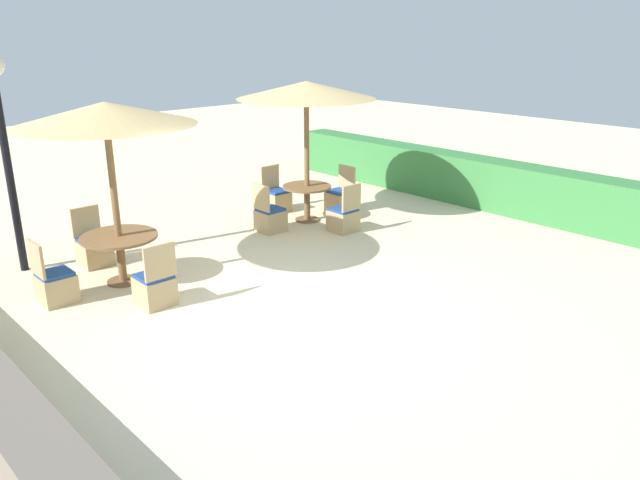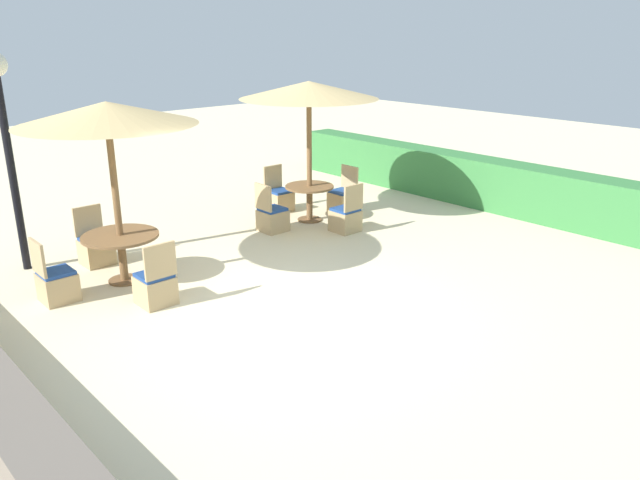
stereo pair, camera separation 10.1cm
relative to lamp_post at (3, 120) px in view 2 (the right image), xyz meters
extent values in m
plane|color=beige|center=(4.06, 2.02, -2.35)|extent=(40.00, 40.00, 0.00)
cube|color=#387A3D|center=(4.06, 8.49, -1.84)|extent=(13.00, 0.70, 1.02)
cylinder|color=black|center=(0.00, 0.00, -0.85)|extent=(0.12, 0.12, 3.00)
cylinder|color=brown|center=(1.08, 5.05, -1.04)|extent=(0.10, 0.10, 2.62)
cone|color=tan|center=(1.08, 5.05, 0.19)|extent=(2.62, 2.62, 0.32)
cylinder|color=brown|center=(1.08, 5.05, -2.34)|extent=(0.48, 0.48, 0.03)
cylinder|color=brown|center=(1.08, 5.05, -2.02)|extent=(0.12, 0.12, 0.67)
cylinder|color=brown|center=(1.08, 5.05, -1.66)|extent=(0.95, 0.95, 0.04)
cube|color=tan|center=(2.05, 5.09, -2.15)|extent=(0.46, 0.46, 0.40)
cube|color=navy|center=(2.05, 5.09, -1.93)|extent=(0.42, 0.42, 0.05)
cube|color=tan|center=(2.26, 5.09, -1.66)|extent=(0.04, 0.46, 0.48)
cube|color=tan|center=(0.15, 5.04, -2.15)|extent=(0.46, 0.46, 0.40)
cube|color=navy|center=(0.15, 5.04, -1.93)|extent=(0.42, 0.42, 0.05)
cube|color=tan|center=(-0.06, 5.04, -1.66)|extent=(0.04, 0.46, 0.48)
cube|color=tan|center=(1.06, 5.98, -2.15)|extent=(0.46, 0.46, 0.40)
cube|color=navy|center=(1.06, 5.98, -1.93)|extent=(0.42, 0.42, 0.05)
cube|color=tan|center=(1.06, 6.19, -1.66)|extent=(0.46, 0.04, 0.48)
cube|color=tan|center=(1.12, 4.09, -2.15)|extent=(0.46, 0.46, 0.40)
cube|color=navy|center=(1.12, 4.09, -1.93)|extent=(0.42, 0.42, 0.05)
cube|color=tan|center=(1.12, 3.88, -1.66)|extent=(0.46, 0.04, 0.48)
cylinder|color=brown|center=(1.54, 0.91, -1.05)|extent=(0.10, 0.10, 2.60)
cone|color=tan|center=(1.54, 0.91, 0.17)|extent=(2.51, 2.51, 0.32)
cylinder|color=brown|center=(1.54, 0.91, -2.34)|extent=(0.48, 0.48, 0.03)
cylinder|color=brown|center=(1.54, 0.91, -2.00)|extent=(0.12, 0.12, 0.70)
cylinder|color=brown|center=(1.54, 0.91, -1.63)|extent=(1.13, 1.13, 0.04)
cube|color=tan|center=(0.56, 0.92, -2.15)|extent=(0.46, 0.46, 0.40)
cube|color=navy|center=(0.56, 0.92, -1.93)|extent=(0.42, 0.42, 0.05)
cube|color=tan|center=(0.35, 0.92, -1.66)|extent=(0.04, 0.46, 0.48)
cube|color=tan|center=(1.58, -0.08, -2.15)|extent=(0.46, 0.46, 0.40)
cube|color=navy|center=(1.58, -0.08, -1.93)|extent=(0.42, 0.42, 0.05)
cube|color=tan|center=(1.58, -0.29, -1.66)|extent=(0.46, 0.04, 0.48)
cube|color=tan|center=(2.60, 0.87, -2.15)|extent=(0.46, 0.46, 0.40)
cube|color=navy|center=(2.60, 0.87, -1.93)|extent=(0.42, 0.42, 0.05)
cube|color=tan|center=(2.81, 0.87, -1.66)|extent=(0.04, 0.46, 0.48)
camera|label=1|loc=(9.91, -2.85, 1.30)|focal=35.00mm
camera|label=2|loc=(9.98, -2.78, 1.30)|focal=35.00mm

